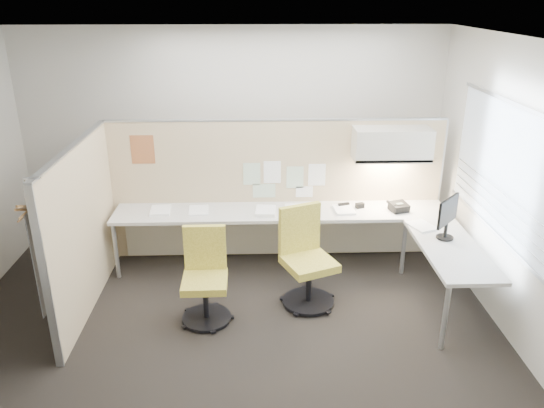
{
  "coord_description": "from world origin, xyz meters",
  "views": [
    {
      "loc": [
        0.3,
        -4.59,
        3.16
      ],
      "look_at": [
        0.47,
        0.8,
        1.01
      ],
      "focal_mm": 35.0,
      "sensor_mm": 36.0,
      "label": 1
    }
  ],
  "objects_px": {
    "desk": "(310,225)",
    "phone": "(398,207)",
    "monitor": "(448,215)",
    "chair_right": "(306,260)",
    "chair_left": "(205,279)"
  },
  "relations": [
    {
      "from": "desk",
      "to": "phone",
      "type": "xyz_separation_m",
      "value": [
        1.07,
        0.09,
        0.18
      ]
    },
    {
      "from": "monitor",
      "to": "phone",
      "type": "bearing_deg",
      "value": 63.83
    },
    {
      "from": "desk",
      "to": "chair_right",
      "type": "bearing_deg",
      "value": -98.82
    },
    {
      "from": "chair_left",
      "to": "chair_right",
      "type": "xyz_separation_m",
      "value": [
        1.05,
        0.28,
        0.05
      ]
    },
    {
      "from": "desk",
      "to": "phone",
      "type": "bearing_deg",
      "value": 4.88
    },
    {
      "from": "monitor",
      "to": "chair_right",
      "type": "bearing_deg",
      "value": 132.67
    },
    {
      "from": "desk",
      "to": "monitor",
      "type": "xyz_separation_m",
      "value": [
        1.37,
        -0.68,
        0.39
      ]
    },
    {
      "from": "chair_left",
      "to": "monitor",
      "type": "relative_size",
      "value": 2.1
    },
    {
      "from": "phone",
      "to": "chair_left",
      "type": "bearing_deg",
      "value": -172.06
    },
    {
      "from": "monitor",
      "to": "chair_left",
      "type": "bearing_deg",
      "value": 138.79
    },
    {
      "from": "chair_right",
      "to": "chair_left",
      "type": "bearing_deg",
      "value": 171.86
    },
    {
      "from": "chair_right",
      "to": "monitor",
      "type": "height_order",
      "value": "monitor"
    },
    {
      "from": "chair_left",
      "to": "phone",
      "type": "height_order",
      "value": "chair_left"
    },
    {
      "from": "monitor",
      "to": "phone",
      "type": "distance_m",
      "value": 0.86
    },
    {
      "from": "chair_right",
      "to": "monitor",
      "type": "bearing_deg",
      "value": -22.58
    }
  ]
}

